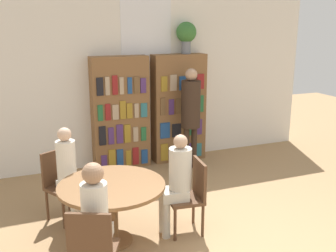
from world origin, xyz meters
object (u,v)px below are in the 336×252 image
at_px(bookshelf_right, 179,108).
at_px(chair_left_side, 61,181).
at_px(flower_vase, 186,34).
at_px(seated_reader_left, 69,171).
at_px(reading_table, 112,194).
at_px(chair_far_side, 191,193).
at_px(seated_reader_right, 177,179).
at_px(seated_reader_back, 96,216).
at_px(bookshelf_left, 120,113).
at_px(chair_near_camera, 93,248).
at_px(librarian_standing, 191,108).

relative_size(bookshelf_right, chair_left_side, 2.15).
height_order(flower_vase, seated_reader_left, flower_vase).
height_order(reading_table, chair_left_side, chair_left_side).
bearing_deg(flower_vase, chair_far_side, -112.58).
height_order(chair_left_side, seated_reader_right, seated_reader_right).
relative_size(chair_far_side, seated_reader_back, 0.71).
distance_m(flower_vase, seated_reader_right, 3.16).
height_order(bookshelf_left, bookshelf_right, same).
distance_m(seated_reader_right, seated_reader_back, 1.23).
relative_size(bookshelf_right, reading_table, 1.60).
relative_size(seated_reader_left, seated_reader_right, 1.00).
bearing_deg(seated_reader_left, chair_left_side, -90.00).
relative_size(flower_vase, reading_table, 0.46).
distance_m(chair_near_camera, chair_left_side, 1.68).
distance_m(bookshelf_left, seated_reader_back, 3.25).
xyz_separation_m(bookshelf_right, seated_reader_back, (-2.14, -3.06, -0.24)).
distance_m(bookshelf_left, chair_left_side, 2.02).
relative_size(reading_table, seated_reader_right, 0.98).
height_order(reading_table, chair_near_camera, chair_near_camera).
relative_size(chair_far_side, seated_reader_left, 0.73).
distance_m(flower_vase, chair_far_side, 3.21).
distance_m(chair_far_side, seated_reader_right, 0.27).
relative_size(seated_reader_right, seated_reader_back, 0.97).
bearing_deg(seated_reader_right, bookshelf_right, -17.17).
bearing_deg(flower_vase, bookshelf_left, -179.78).
relative_size(seated_reader_left, librarian_standing, 0.71).
relative_size(chair_near_camera, seated_reader_right, 0.73).
bearing_deg(chair_far_side, seated_reader_left, 66.19).
bearing_deg(chair_far_side, bookshelf_right, -13.41).
bearing_deg(bookshelf_right, flower_vase, 1.92).
relative_size(bookshelf_right, seated_reader_right, 1.57).
xyz_separation_m(reading_table, seated_reader_back, (-0.31, -0.69, 0.12)).
height_order(flower_vase, chair_near_camera, flower_vase).
distance_m(bookshelf_left, seated_reader_left, 2.06).
xyz_separation_m(chair_left_side, chair_far_side, (1.40, -0.92, 0.00)).
bearing_deg(seated_reader_right, chair_near_camera, 130.41).
distance_m(seated_reader_back, librarian_standing, 3.36).
bearing_deg(seated_reader_left, bookshelf_right, -171.72).
bearing_deg(reading_table, bookshelf_left, 72.57).
bearing_deg(reading_table, seated_reader_back, -114.43).
distance_m(reading_table, librarian_standing, 2.66).
relative_size(reading_table, seated_reader_left, 0.98).
bearing_deg(chair_near_camera, reading_table, 90.00).
xyz_separation_m(seated_reader_left, seated_reader_back, (0.06, -1.35, 0.03)).
height_order(bookshelf_left, seated_reader_right, bookshelf_left).
xyz_separation_m(flower_vase, chair_left_side, (-2.43, -1.55, -1.77)).
relative_size(chair_left_side, librarian_standing, 0.52).
distance_m(bookshelf_left, librarian_standing, 1.21).
bearing_deg(bookshelf_right, seated_reader_left, -142.15).
height_order(reading_table, seated_reader_right, seated_reader_right).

